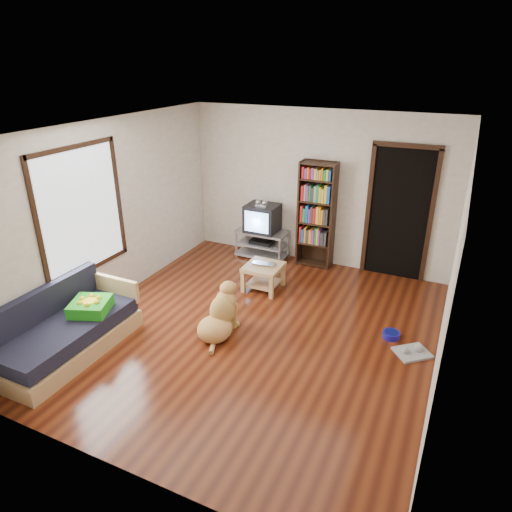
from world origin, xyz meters
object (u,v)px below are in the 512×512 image
at_px(crt_tv, 263,217).
at_px(coffee_table, 264,272).
at_px(green_cushion, 90,306).
at_px(dog_bowl, 391,335).
at_px(grey_rag, 412,353).
at_px(bookshelf, 317,209).
at_px(laptop, 263,265).
at_px(sofa, 66,333).
at_px(dog, 220,316).
at_px(tv_stand, 262,243).

relative_size(crt_tv, coffee_table, 1.05).
bearing_deg(green_cushion, dog_bowl, 4.28).
xyz_separation_m(grey_rag, bookshelf, (-1.93, 1.99, 0.99)).
distance_m(laptop, coffee_table, 0.14).
relative_size(dog_bowl, bookshelf, 0.12).
distance_m(sofa, dog, 1.88).
bearing_deg(green_cushion, tv_stand, 54.02).
height_order(laptop, tv_stand, tv_stand).
xyz_separation_m(tv_stand, coffee_table, (0.53, -1.11, 0.01)).
height_order(sofa, dog, sofa).
height_order(dog_bowl, bookshelf, bookshelf).
relative_size(green_cushion, bookshelf, 0.25).
height_order(green_cushion, crt_tv, crt_tv).
distance_m(crt_tv, sofa, 3.81).
xyz_separation_m(laptop, grey_rag, (2.35, -0.76, -0.40)).
bearing_deg(grey_rag, dog_bowl, 140.19).
distance_m(bookshelf, dog, 2.73).
distance_m(laptop, sofa, 2.91).
bearing_deg(green_cushion, laptop, 36.03).
bearing_deg(sofa, dog, 36.81).
bearing_deg(crt_tv, tv_stand, -90.00).
relative_size(laptop, bookshelf, 0.20).
xyz_separation_m(green_cushion, dog_bowl, (3.43, 1.66, -0.45)).
xyz_separation_m(laptop, tv_stand, (-0.53, 1.14, -0.14)).
distance_m(green_cushion, crt_tv, 3.44).
relative_size(grey_rag, dog, 0.46).
bearing_deg(coffee_table, dog_bowl, -14.62).
relative_size(dog_bowl, crt_tv, 0.38).
xyz_separation_m(bookshelf, coffee_table, (-0.42, -1.20, -0.72)).
relative_size(grey_rag, sofa, 0.22).
relative_size(green_cushion, coffee_table, 0.81).
bearing_deg(grey_rag, coffee_table, 161.54).
relative_size(green_cushion, laptop, 1.26).
distance_m(green_cushion, sofa, 0.42).
relative_size(tv_stand, dog, 1.03).
bearing_deg(laptop, grey_rag, -24.58).
relative_size(laptop, dog, 0.41).
xyz_separation_m(green_cushion, laptop, (1.38, 2.17, -0.08)).
relative_size(crt_tv, sofa, 0.32).
xyz_separation_m(sofa, coffee_table, (1.50, 2.52, 0.02)).
distance_m(bookshelf, sofa, 4.26).
xyz_separation_m(crt_tv, coffee_table, (0.53, -1.13, -0.46)).
xyz_separation_m(laptop, bookshelf, (0.42, 1.23, 0.59)).
bearing_deg(crt_tv, dog, -78.03).
relative_size(dog_bowl, tv_stand, 0.24).
height_order(crt_tv, bookshelf, bookshelf).
relative_size(crt_tv, bookshelf, 0.32).
distance_m(tv_stand, sofa, 3.76).
bearing_deg(dog_bowl, tv_stand, 147.45).
bearing_deg(bookshelf, tv_stand, -174.37).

